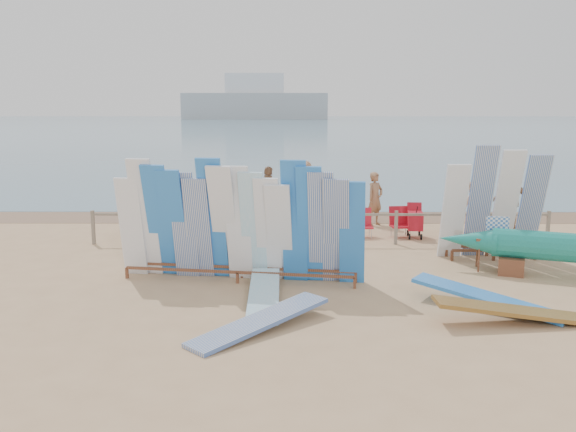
{
  "coord_description": "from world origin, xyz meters",
  "views": [
    {
      "loc": [
        -0.78,
        -12.75,
        3.56
      ],
      "look_at": [
        -0.84,
        1.55,
        1.02
      ],
      "focal_mm": 38.0,
      "sensor_mm": 36.0,
      "label": 1
    }
  ],
  "objects_px": {
    "flat_board_a": "(264,300)",
    "flat_board_c": "(513,323)",
    "side_surfboard_rack": "(494,207)",
    "flat_board_d": "(486,308)",
    "beachgoer_10": "(511,201)",
    "beachgoer_extra_1": "(154,196)",
    "vendor_table": "(496,252)",
    "beachgoer_2": "(203,209)",
    "beachgoer_5": "(304,188)",
    "main_surfboard_rack": "(238,226)",
    "beach_chair_right": "(400,228)",
    "beachgoer_8": "(473,211)",
    "flat_board_e": "(260,330)",
    "stroller": "(415,224)",
    "beach_chair_left": "(363,229)",
    "beachgoer_7": "(375,199)",
    "beachgoer_4": "(269,196)",
    "beachgoer_1": "(231,206)"
  },
  "relations": [
    {
      "from": "beachgoer_8",
      "to": "beach_chair_right",
      "type": "bearing_deg",
      "value": -116.53
    },
    {
      "from": "side_surfboard_rack",
      "to": "beachgoer_7",
      "type": "height_order",
      "value": "side_surfboard_rack"
    },
    {
      "from": "flat_board_c",
      "to": "beachgoer_8",
      "type": "xyz_separation_m",
      "value": [
        1.22,
        6.59,
        0.81
      ]
    },
    {
      "from": "side_surfboard_rack",
      "to": "flat_board_d",
      "type": "xyz_separation_m",
      "value": [
        -1.27,
        -3.71,
        -1.24
      ]
    },
    {
      "from": "main_surfboard_rack",
      "to": "flat_board_d",
      "type": "relative_size",
      "value": 1.92
    },
    {
      "from": "side_surfboard_rack",
      "to": "beachgoer_8",
      "type": "xyz_separation_m",
      "value": [
        0.16,
        2.1,
        -0.44
      ]
    },
    {
      "from": "stroller",
      "to": "beachgoer_4",
      "type": "xyz_separation_m",
      "value": [
        -4.11,
        1.66,
        0.53
      ]
    },
    {
      "from": "beach_chair_right",
      "to": "beachgoer_10",
      "type": "bearing_deg",
      "value": 10.3
    },
    {
      "from": "beach_chair_left",
      "to": "beachgoer_1",
      "type": "height_order",
      "value": "beachgoer_1"
    },
    {
      "from": "flat_board_c",
      "to": "beachgoer_8",
      "type": "distance_m",
      "value": 6.75
    },
    {
      "from": "beach_chair_right",
      "to": "beachgoer_extra_1",
      "type": "relative_size",
      "value": 0.53
    },
    {
      "from": "stroller",
      "to": "beachgoer_10",
      "type": "bearing_deg",
      "value": 27.26
    },
    {
      "from": "side_surfboard_rack",
      "to": "beachgoer_5",
      "type": "relative_size",
      "value": 1.46
    },
    {
      "from": "beach_chair_right",
      "to": "beachgoer_extra_1",
      "type": "height_order",
      "value": "beachgoer_extra_1"
    },
    {
      "from": "flat_board_a",
      "to": "beachgoer_extra_1",
      "type": "height_order",
      "value": "beachgoer_extra_1"
    },
    {
      "from": "beachgoer_2",
      "to": "beachgoer_7",
      "type": "xyz_separation_m",
      "value": [
        4.98,
        2.09,
        -0.03
      ]
    },
    {
      "from": "vendor_table",
      "to": "flat_board_d",
      "type": "xyz_separation_m",
      "value": [
        -1.01,
        -2.61,
        -0.4
      ]
    },
    {
      "from": "main_surfboard_rack",
      "to": "beachgoer_extra_1",
      "type": "height_order",
      "value": "main_surfboard_rack"
    },
    {
      "from": "vendor_table",
      "to": "beachgoer_10",
      "type": "height_order",
      "value": "beachgoer_10"
    },
    {
      "from": "beach_chair_left",
      "to": "beachgoer_5",
      "type": "bearing_deg",
      "value": 112.83
    },
    {
      "from": "beachgoer_2",
      "to": "flat_board_e",
      "type": "bearing_deg",
      "value": 68.19
    },
    {
      "from": "beachgoer_5",
      "to": "beachgoer_10",
      "type": "bearing_deg",
      "value": 172.49
    },
    {
      "from": "beachgoer_2",
      "to": "beachgoer_4",
      "type": "distance_m",
      "value": 2.59
    },
    {
      "from": "main_surfboard_rack",
      "to": "beachgoer_5",
      "type": "xyz_separation_m",
      "value": [
        1.53,
        7.73,
        -0.21
      ]
    },
    {
      "from": "flat_board_e",
      "to": "beach_chair_right",
      "type": "xyz_separation_m",
      "value": [
        3.56,
        7.28,
        0.24
      ]
    },
    {
      "from": "stroller",
      "to": "beachgoer_8",
      "type": "relative_size",
      "value": 0.59
    },
    {
      "from": "side_surfboard_rack",
      "to": "beachgoer_5",
      "type": "distance_m",
      "value": 7.24
    },
    {
      "from": "beachgoer_2",
      "to": "vendor_table",
      "type": "bearing_deg",
      "value": 118.12
    },
    {
      "from": "flat_board_d",
      "to": "beachgoer_2",
      "type": "relative_size",
      "value": 1.59
    },
    {
      "from": "beach_chair_right",
      "to": "beachgoer_8",
      "type": "distance_m",
      "value": 2.02
    },
    {
      "from": "flat_board_c",
      "to": "beach_chair_right",
      "type": "bearing_deg",
      "value": 3.65
    },
    {
      "from": "flat_board_a",
      "to": "flat_board_d",
      "type": "bearing_deg",
      "value": -6.61
    },
    {
      "from": "beachgoer_8",
      "to": "flat_board_a",
      "type": "bearing_deg",
      "value": -61.33
    },
    {
      "from": "flat_board_d",
      "to": "flat_board_a",
      "type": "bearing_deg",
      "value": 118.17
    },
    {
      "from": "flat_board_d",
      "to": "beachgoer_7",
      "type": "xyz_separation_m",
      "value": [
        -0.96,
        7.89,
        0.82
      ]
    },
    {
      "from": "main_surfboard_rack",
      "to": "flat_board_a",
      "type": "height_order",
      "value": "main_surfboard_rack"
    },
    {
      "from": "flat_board_a",
      "to": "beachgoer_extra_1",
      "type": "distance_m",
      "value": 9.18
    },
    {
      "from": "vendor_table",
      "to": "flat_board_d",
      "type": "distance_m",
      "value": 2.83
    },
    {
      "from": "beachgoer_4",
      "to": "beachgoer_7",
      "type": "bearing_deg",
      "value": -162.65
    },
    {
      "from": "flat_board_a",
      "to": "flat_board_c",
      "type": "distance_m",
      "value": 4.41
    },
    {
      "from": "beachgoer_10",
      "to": "beachgoer_extra_1",
      "type": "height_order",
      "value": "beachgoer_10"
    },
    {
      "from": "beach_chair_left",
      "to": "beachgoer_5",
      "type": "distance_m",
      "value": 3.76
    },
    {
      "from": "flat_board_d",
      "to": "beachgoer_5",
      "type": "xyz_separation_m",
      "value": [
        -3.08,
        9.49,
        0.94
      ]
    },
    {
      "from": "beach_chair_right",
      "to": "beachgoer_10",
      "type": "xyz_separation_m",
      "value": [
        3.44,
        1.11,
        0.62
      ]
    },
    {
      "from": "side_surfboard_rack",
      "to": "beachgoer_8",
      "type": "relative_size",
      "value": 1.7
    },
    {
      "from": "beach_chair_left",
      "to": "beachgoer_8",
      "type": "relative_size",
      "value": 0.5
    },
    {
      "from": "beachgoer_2",
      "to": "beachgoer_8",
      "type": "bearing_deg",
      "value": 142.81
    },
    {
      "from": "side_surfboard_rack",
      "to": "flat_board_e",
      "type": "height_order",
      "value": "side_surfboard_rack"
    },
    {
      "from": "flat_board_a",
      "to": "beach_chair_right",
      "type": "relative_size",
      "value": 3.22
    },
    {
      "from": "beachgoer_10",
      "to": "vendor_table",
      "type": "bearing_deg",
      "value": -104.05
    }
  ]
}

